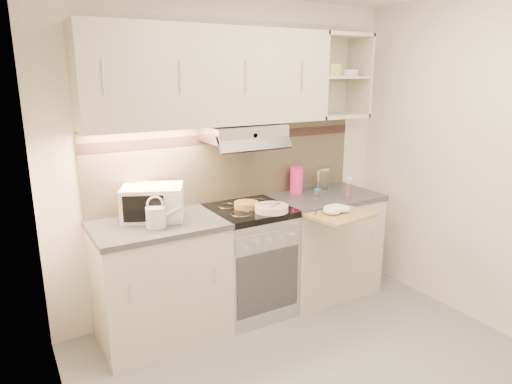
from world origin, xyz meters
TOP-DOWN VIEW (x-y plane):
  - room_shell at (0.00, 0.37)m, footprint 3.04×2.84m
  - base_cabinet_left at (-0.75, 1.10)m, footprint 0.90×0.60m
  - worktop_left at (-0.75, 1.10)m, footprint 0.92×0.62m
  - base_cabinet_right at (0.75, 1.10)m, footprint 0.90×0.60m
  - worktop_right at (0.75, 1.10)m, footprint 0.92×0.62m
  - electric_range at (0.00, 1.10)m, footprint 0.60×0.60m
  - microwave at (-0.74, 1.21)m, footprint 0.52×0.46m
  - watering_can at (-0.78, 1.01)m, footprint 0.26×0.13m
  - plate_stack at (0.09, 0.92)m, footprint 0.26×0.26m
  - bread_loaf at (-0.03, 1.10)m, footprint 0.19×0.19m
  - pink_pitcher at (0.58, 1.28)m, footprint 0.12×0.11m
  - glass_jar at (0.82, 1.21)m, footprint 0.11×0.11m
  - spice_jar at (0.65, 1.06)m, footprint 0.05×0.05m
  - spray_bottle at (0.88, 0.95)m, footprint 0.07×0.07m
  - cutting_board at (0.54, 0.67)m, footprint 0.51×0.47m
  - dish_towel at (0.55, 0.71)m, footprint 0.29×0.27m

SIDE VIEW (x-z plane):
  - base_cabinet_left at x=-0.75m, z-range 0.00..0.86m
  - base_cabinet_right at x=0.75m, z-range 0.00..0.86m
  - electric_range at x=0.00m, z-range 0.00..0.90m
  - cutting_board at x=0.54m, z-range 0.86..0.89m
  - worktop_left at x=-0.75m, z-range 0.86..0.90m
  - worktop_right at x=0.75m, z-range 0.86..0.90m
  - dish_towel at x=0.55m, z-range 0.89..0.95m
  - bread_loaf at x=-0.03m, z-range 0.90..0.95m
  - plate_stack at x=0.09m, z-range 0.90..0.95m
  - spice_jar at x=0.65m, z-range 0.90..0.98m
  - spray_bottle at x=0.88m, z-range 0.88..1.07m
  - watering_can at x=-0.78m, z-range 0.87..1.09m
  - glass_jar at x=0.82m, z-range 0.90..1.12m
  - pink_pitcher at x=0.58m, z-range 0.90..1.13m
  - microwave at x=-0.74m, z-range 0.90..1.14m
  - room_shell at x=0.00m, z-range 0.37..2.89m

